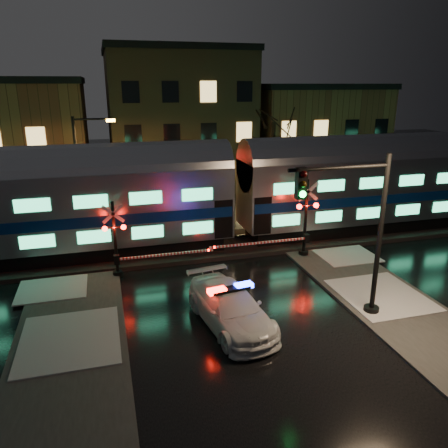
{
  "coord_description": "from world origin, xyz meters",
  "views": [
    {
      "loc": [
        -4.79,
        -17.82,
        9.0
      ],
      "look_at": [
        0.85,
        2.5,
        2.2
      ],
      "focal_mm": 35.0,
      "sensor_mm": 36.0,
      "label": 1
    }
  ],
  "objects_px": {
    "crossing_signal_left": "(124,247)",
    "traffic_light": "(357,236)",
    "police_car": "(230,307)",
    "streetlight": "(83,169)",
    "crossing_signal_right": "(300,226)"
  },
  "relations": [
    {
      "from": "police_car",
      "to": "crossing_signal_left",
      "type": "bearing_deg",
      "value": 114.31
    },
    {
      "from": "crossing_signal_left",
      "to": "streetlight",
      "type": "relative_size",
      "value": 0.74
    },
    {
      "from": "crossing_signal_right",
      "to": "police_car",
      "type": "bearing_deg",
      "value": -133.98
    },
    {
      "from": "crossing_signal_left",
      "to": "traffic_light",
      "type": "bearing_deg",
      "value": -37.51
    },
    {
      "from": "crossing_signal_left",
      "to": "streetlight",
      "type": "bearing_deg",
      "value": 105.23
    },
    {
      "from": "traffic_light",
      "to": "streetlight",
      "type": "relative_size",
      "value": 0.91
    },
    {
      "from": "streetlight",
      "to": "police_car",
      "type": "bearing_deg",
      "value": -66.08
    },
    {
      "from": "crossing_signal_right",
      "to": "traffic_light",
      "type": "bearing_deg",
      "value": -96.66
    },
    {
      "from": "crossing_signal_left",
      "to": "traffic_light",
      "type": "height_order",
      "value": "traffic_light"
    },
    {
      "from": "crossing_signal_right",
      "to": "streetlight",
      "type": "bearing_deg",
      "value": 148.72
    },
    {
      "from": "police_car",
      "to": "crossing_signal_right",
      "type": "bearing_deg",
      "value": 37.52
    },
    {
      "from": "crossing_signal_left",
      "to": "traffic_light",
      "type": "relative_size",
      "value": 0.81
    },
    {
      "from": "police_car",
      "to": "streetlight",
      "type": "bearing_deg",
      "value": 105.42
    },
    {
      "from": "crossing_signal_right",
      "to": "crossing_signal_left",
      "type": "xyz_separation_m",
      "value": [
        -9.19,
        -0.01,
        -0.21
      ]
    },
    {
      "from": "crossing_signal_left",
      "to": "traffic_light",
      "type": "distance_m",
      "value": 10.8
    }
  ]
}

